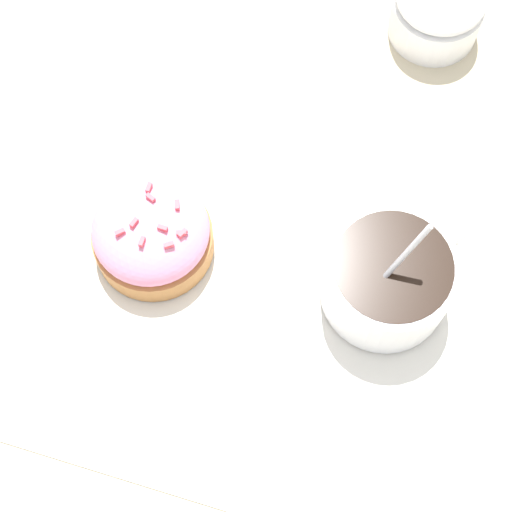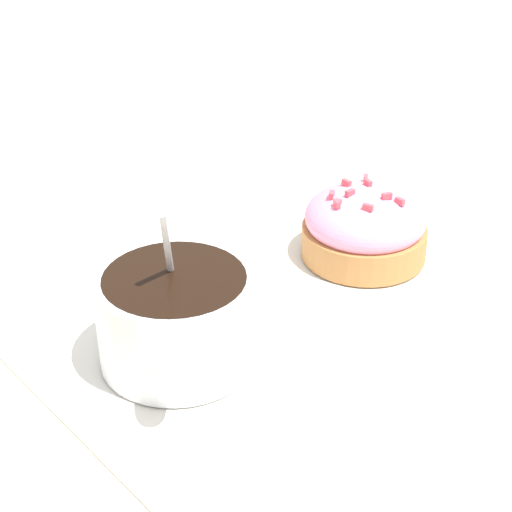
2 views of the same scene
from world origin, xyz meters
TOP-DOWN VIEW (x-y plane):
  - ground_plane at (0.00, 0.00)m, footprint 3.00×3.00m
  - paper_napkin at (0.00, 0.00)m, footprint 0.37×0.38m
  - coffee_cup at (0.09, -0.00)m, footprint 0.10×0.10m
  - frosted_pastry at (-0.09, 0.01)m, footprint 0.09×0.09m
  - sugar_bowl at (0.10, 0.24)m, footprint 0.08×0.08m

SIDE VIEW (x-z plane):
  - ground_plane at x=0.00m, z-range 0.00..0.00m
  - paper_napkin at x=0.00m, z-range 0.00..0.00m
  - frosted_pastry at x=-0.09m, z-range 0.00..0.05m
  - sugar_bowl at x=0.10m, z-range 0.00..0.06m
  - coffee_cup at x=0.09m, z-range -0.02..0.09m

